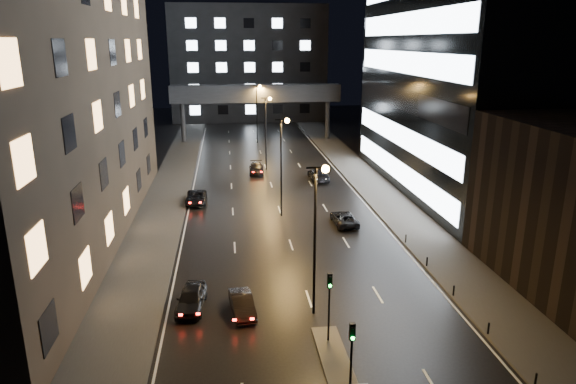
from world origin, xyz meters
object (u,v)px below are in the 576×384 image
(car_away_a, at_px, (191,298))
(car_away_d, at_px, (256,168))
(car_away_b, at_px, (242,304))
(car_toward_b, at_px, (319,174))
(car_toward_a, at_px, (344,218))
(car_away_c, at_px, (196,197))

(car_away_a, height_order, car_away_d, car_away_a)
(car_away_b, distance_m, car_toward_b, 34.71)
(car_toward_a, bearing_deg, car_away_b, 54.66)
(car_away_b, bearing_deg, car_toward_b, 64.11)
(car_away_d, xyz_separation_m, car_toward_a, (7.38, -21.40, -0.05))
(car_away_b, distance_m, car_away_d, 37.59)
(car_away_d, xyz_separation_m, car_toward_b, (7.82, -4.54, 0.10))
(car_away_b, xyz_separation_m, car_toward_a, (10.60, 16.05, -0.01))
(car_away_c, bearing_deg, car_away_d, 59.83)
(car_toward_b, bearing_deg, car_toward_a, 87.60)
(car_away_a, height_order, car_away_c, car_away_a)
(car_away_d, height_order, car_toward_b, car_toward_b)
(car_away_c, distance_m, car_away_d, 14.70)
(car_away_a, bearing_deg, car_away_b, -10.96)
(car_away_a, xyz_separation_m, car_away_b, (3.40, -1.03, -0.10))
(car_away_b, bearing_deg, car_toward_a, 49.22)
(car_away_a, distance_m, car_away_c, 23.78)
(car_away_a, distance_m, car_away_b, 3.55)
(car_away_c, distance_m, car_toward_b, 17.33)
(car_away_d, relative_size, car_toward_b, 0.87)
(car_away_c, bearing_deg, car_toward_a, -29.95)
(car_toward_a, bearing_deg, car_away_c, -32.37)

